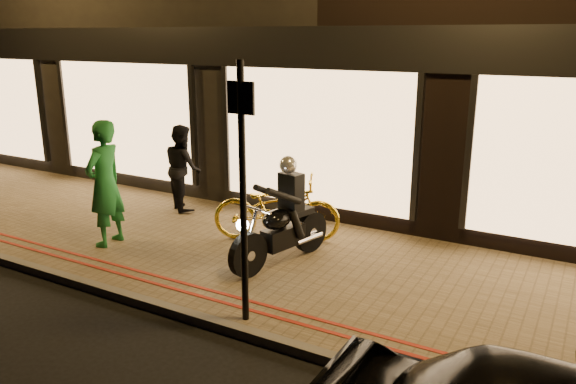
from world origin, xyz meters
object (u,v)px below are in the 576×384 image
object	(u,v)px
motorcycle	(283,223)
person_green	(105,184)
bicycle_gold	(277,208)
sign_post	(243,182)

from	to	relation	value
motorcycle	person_green	xyz separation A→B (m)	(-2.81, -0.70, 0.38)
motorcycle	bicycle_gold	xyz separation A→B (m)	(-0.56, 0.77, -0.08)
bicycle_gold	person_green	size ratio (longest dim) A/B	1.03
bicycle_gold	sign_post	bearing A→B (deg)	177.98
bicycle_gold	motorcycle	bearing A→B (deg)	-168.69
sign_post	bicycle_gold	distance (m)	2.90
sign_post	bicycle_gold	size ratio (longest dim) A/B	1.46
sign_post	bicycle_gold	world-z (taller)	sign_post
person_green	sign_post	bearing A→B (deg)	66.59
motorcycle	bicycle_gold	distance (m)	0.95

